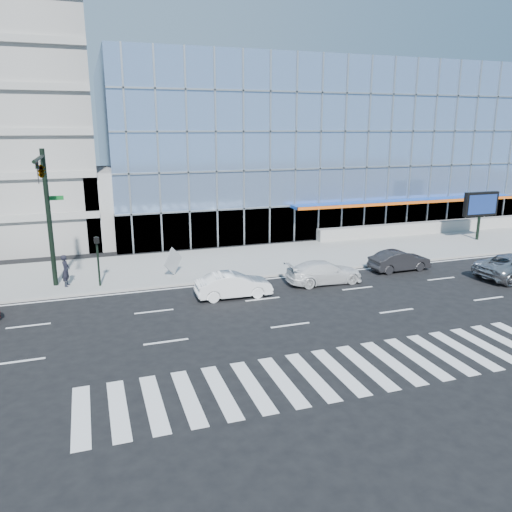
% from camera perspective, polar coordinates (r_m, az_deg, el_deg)
% --- Properties ---
extents(ground, '(160.00, 160.00, 0.00)m').
position_cam_1_polar(ground, '(27.90, 0.76, -4.95)').
color(ground, black).
rests_on(ground, ground).
extents(sidewalk, '(120.00, 8.00, 0.15)m').
position_cam_1_polar(sidewalk, '(35.18, -3.61, -0.73)').
color(sidewalk, gray).
rests_on(sidewalk, ground).
extents(theatre_building, '(42.00, 26.00, 15.00)m').
position_cam_1_polar(theatre_building, '(55.71, 5.52, 12.57)').
color(theatre_building, '#7EA0D3').
rests_on(theatre_building, ground).
extents(ramp_block, '(6.00, 8.00, 6.00)m').
position_cam_1_polar(ramp_block, '(43.34, -14.94, 5.65)').
color(ramp_block, gray).
rests_on(ramp_block, ground).
extents(retaining_wall, '(30.00, 0.80, 1.00)m').
position_cam_1_polar(retaining_wall, '(49.77, 22.91, 3.33)').
color(retaining_wall, gray).
rests_on(retaining_wall, sidewalk).
extents(traffic_signal, '(1.14, 5.74, 8.00)m').
position_cam_1_polar(traffic_signal, '(29.60, -23.09, 7.29)').
color(traffic_signal, black).
rests_on(traffic_signal, sidewalk).
extents(ped_signal_post, '(0.30, 0.33, 3.00)m').
position_cam_1_polar(ped_signal_post, '(30.57, -17.66, 0.28)').
color(ped_signal_post, black).
rests_on(ped_signal_post, sidewalk).
extents(marquee_sign, '(3.20, 0.43, 4.00)m').
position_cam_1_polar(marquee_sign, '(45.43, 24.30, 5.33)').
color(marquee_sign, black).
rests_on(marquee_sign, sidewalk).
extents(white_suv, '(4.78, 2.01, 1.38)m').
position_cam_1_polar(white_suv, '(30.82, 7.79, -1.85)').
color(white_suv, silver).
rests_on(white_suv, ground).
extents(white_sedan, '(4.32, 1.61, 1.41)m').
position_cam_1_polar(white_sedan, '(28.06, -2.61, -3.33)').
color(white_sedan, white).
rests_on(white_sedan, ground).
extents(dark_sedan, '(4.16, 1.55, 1.36)m').
position_cam_1_polar(dark_sedan, '(34.56, 16.08, -0.52)').
color(dark_sedan, black).
rests_on(dark_sedan, ground).
extents(pedestrian, '(0.60, 0.78, 1.90)m').
position_cam_1_polar(pedestrian, '(31.49, -20.91, -1.56)').
color(pedestrian, black).
rests_on(pedestrian, sidewalk).
extents(tilted_panel, '(1.38, 1.30, 1.84)m').
position_cam_1_polar(tilted_panel, '(32.05, -9.47, -0.58)').
color(tilted_panel, '#A1A1A1').
rests_on(tilted_panel, sidewalk).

